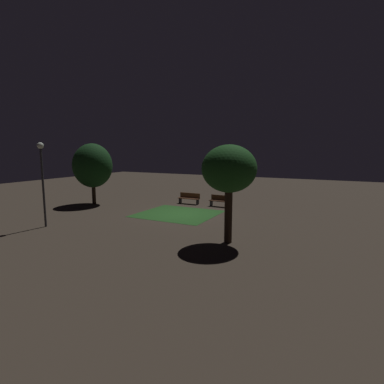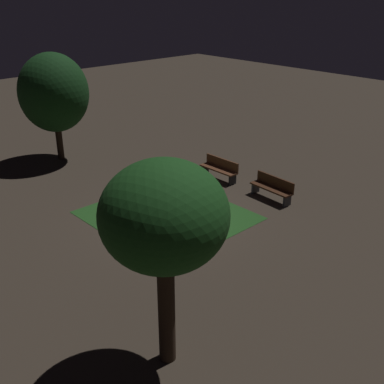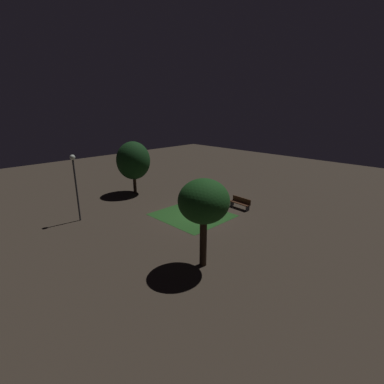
# 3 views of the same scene
# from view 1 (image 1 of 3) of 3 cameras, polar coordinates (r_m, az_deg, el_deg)

# --- Properties ---
(ground_plane) EXTENTS (60.00, 60.00, 0.00)m
(ground_plane) POSITION_cam_1_polar(r_m,az_deg,el_deg) (20.87, -1.97, -4.19)
(ground_plane) COLOR #3D3328
(grass_lawn) EXTENTS (5.26, 4.86, 0.01)m
(grass_lawn) POSITION_cam_1_polar(r_m,az_deg,el_deg) (20.95, -2.70, -4.13)
(grass_lawn) COLOR #23511E
(grass_lawn) RESTS_ON ground
(bench_back_row) EXTENTS (1.83, 0.59, 0.88)m
(bench_back_row) POSITION_cam_1_polar(r_m,az_deg,el_deg) (23.59, 5.50, -1.60)
(bench_back_row) COLOR #422314
(bench_back_row) RESTS_ON ground
(bench_lawn_edge) EXTENTS (1.80, 0.48, 0.88)m
(bench_lawn_edge) POSITION_cam_1_polar(r_m,az_deg,el_deg) (24.73, -0.53, -1.12)
(bench_lawn_edge) COLOR brown
(bench_lawn_edge) RESTS_ON ground
(tree_left_canopy) EXTENTS (2.56, 2.56, 4.65)m
(tree_left_canopy) POSITION_cam_1_polar(r_m,az_deg,el_deg) (14.11, 7.03, 4.19)
(tree_left_canopy) COLOR #2D2116
(tree_left_canopy) RESTS_ON ground
(tree_near_wall) EXTENTS (3.11, 3.11, 4.90)m
(tree_near_wall) POSITION_cam_1_polar(r_m,az_deg,el_deg) (25.57, -18.29, 4.74)
(tree_near_wall) COLOR #2D2116
(tree_near_wall) RESTS_ON ground
(lamp_post_near_wall) EXTENTS (0.36, 0.36, 4.82)m
(lamp_post_near_wall) POSITION_cam_1_polar(r_m,az_deg,el_deg) (18.99, -26.49, 3.67)
(lamp_post_near_wall) COLOR #333338
(lamp_post_near_wall) RESTS_ON ground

